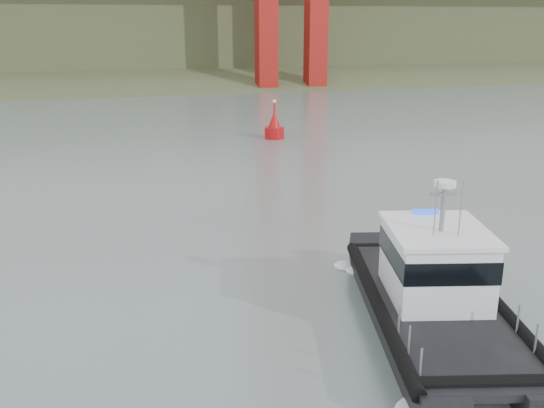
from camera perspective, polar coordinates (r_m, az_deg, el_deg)
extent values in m
plane|color=slate|center=(21.74, 3.99, -12.17)|extent=(400.00, 400.00, 0.00)
cube|color=#3C492A|center=(110.58, -12.08, 11.12)|extent=(500.00, 44.72, 16.25)
cube|color=#3C492A|center=(138.11, -13.00, 14.65)|extent=(500.00, 70.00, 18.00)
cube|color=#3C492A|center=(163.01, -13.57, 16.67)|extent=(500.00, 60.00, 16.00)
cube|color=black|center=(22.21, 11.56, -10.56)|extent=(3.97, 11.56, 1.26)
cube|color=black|center=(23.02, 18.55, -10.11)|extent=(3.97, 11.56, 1.26)
cube|color=black|center=(21.90, 15.62, -9.79)|extent=(6.37, 10.67, 0.26)
cube|color=white|center=(22.27, 15.10, -5.52)|extent=(3.93, 4.40, 2.42)
cube|color=black|center=(22.11, 15.18, -4.48)|extent=(4.01, 4.48, 0.79)
cube|color=white|center=(21.82, 15.36, -2.38)|extent=(4.19, 4.65, 0.17)
cylinder|color=gray|center=(21.27, 15.78, -0.47)|extent=(0.17, 0.17, 1.89)
cylinder|color=white|center=(21.03, 15.97, 1.85)|extent=(0.74, 0.74, 0.19)
cylinder|color=#AB0B0E|center=(56.53, 0.22, 6.60)|extent=(1.81, 1.81, 1.21)
cone|color=#AB0B0E|center=(56.33, 0.22, 7.81)|extent=(1.41, 1.41, 1.81)
cylinder|color=#AB0B0E|center=(56.15, 0.22, 9.03)|extent=(0.16, 0.16, 1.01)
sphere|color=#E5D87F|center=(56.07, 0.22, 9.64)|extent=(0.30, 0.30, 0.30)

